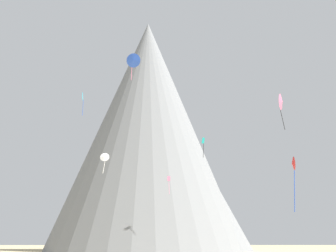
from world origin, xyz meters
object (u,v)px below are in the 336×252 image
kite_red_low (293,165)px  kite_teal_mid (203,144)px  kite_blue_high (133,61)px  kite_rainbow_mid (282,102)px  kite_white_low (105,157)px  kite_pink_mid (169,182)px  rock_massif (154,144)px  kite_cyan_high (83,100)px

kite_red_low → kite_teal_mid: (-5.38, 38.60, 10.77)m
kite_blue_high → kite_red_low: kite_blue_high is taller
kite_rainbow_mid → kite_red_low: bearing=-167.6°
kite_red_low → kite_rainbow_mid: size_ratio=0.99×
kite_red_low → kite_white_low: 26.60m
kite_red_low → kite_teal_mid: bearing=-165.3°
kite_pink_mid → kite_rainbow_mid: (16.94, -19.91, 9.71)m
kite_rainbow_mid → kite_white_low: size_ratio=1.93×
kite_blue_high → kite_teal_mid: 21.61m
kite_blue_high → kite_rainbow_mid: size_ratio=0.87×
kite_red_low → kite_white_low: bearing=-118.1°
kite_red_low → rock_massif: bearing=-160.2°
kite_blue_high → kite_red_low: 40.61m
kite_blue_high → kite_cyan_high: 14.12m
kite_teal_mid → kite_cyan_high: 25.14m
kite_rainbow_mid → kite_white_low: kite_rainbow_mid is taller
rock_massif → kite_teal_mid: rock_massif is taller
kite_rainbow_mid → kite_blue_high: bearing=96.3°
rock_massif → kite_pink_mid: rock_massif is taller
kite_blue_high → kite_rainbow_mid: (23.53, -8.82, -10.52)m
kite_red_low → kite_pink_mid: size_ratio=1.66×
kite_white_low → kite_cyan_high: bearing=110.4°
kite_white_low → kite_cyan_high: kite_cyan_high is taller
kite_pink_mid → kite_teal_mid: (6.79, 0.18, 7.54)m
kite_rainbow_mid → kite_cyan_high: size_ratio=1.25×
kite_pink_mid → kite_teal_mid: size_ratio=0.86×
kite_teal_mid → kite_cyan_high: bearing=-161.1°
kite_teal_mid → kite_white_low: (-16.24, -23.53, -7.20)m
kite_red_low → kite_pink_mid: kite_pink_mid is taller
rock_massif → kite_teal_mid: (10.06, -28.34, -6.00)m
kite_red_low → kite_cyan_high: size_ratio=1.24×
kite_red_low → kite_pink_mid: (-12.16, 38.42, 3.23)m
kite_blue_high → kite_rainbow_mid: 27.24m
kite_blue_high → kite_pink_mid: (6.60, 11.09, -20.23)m
kite_blue_high → rock_massif: bearing=94.5°
kite_white_low → kite_cyan_high: size_ratio=0.65×
kite_teal_mid → kite_blue_high: bearing=-127.6°
rock_massif → kite_teal_mid: 30.67m
rock_massif → kite_red_low: (15.44, -66.95, -16.77)m
kite_pink_mid → kite_cyan_high: (-16.87, -2.58, 15.61)m
kite_rainbow_mid → kite_white_low: bearing=124.3°
kite_pink_mid → rock_massif: bearing=137.9°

